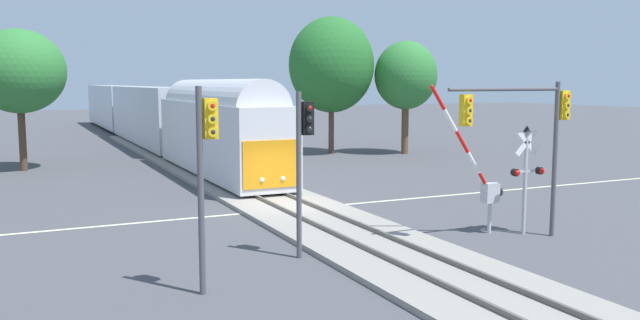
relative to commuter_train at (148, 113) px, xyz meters
The scene contains 12 objects.
ground_plane 31.66m from the commuter_train, 90.01° to the right, with size 220.00×220.00×0.00m, color #47474C.
road_centre_stripe 31.66m from the commuter_train, 90.01° to the right, with size 44.00×0.20×0.01m.
railway_track 31.65m from the commuter_train, 90.01° to the right, with size 4.40×80.00×0.32m.
commuter_train is the anchor object (origin of this frame).
crossing_gate_near 38.79m from the commuter_train, 83.35° to the right, with size 3.16×0.40×5.23m.
crossing_signal_mast 39.60m from the commuter_train, 81.66° to the right, with size 1.36×0.44×3.83m.
traffic_signal_near_right 40.17m from the commuter_train, 82.68° to the right, with size 4.96×0.38×5.34m.
traffic_signal_near_left 41.31m from the commuter_train, 98.49° to the right, with size 0.53×0.38×5.23m.
traffic_signal_median 38.81m from the commuter_train, 93.74° to the right, with size 0.53×0.38×5.05m.
oak_far_right 17.41m from the commuter_train, 49.52° to the right, with size 6.29×6.29×10.09m.
oak_behind_train 17.13m from the commuter_train, 126.31° to the right, with size 5.39×5.39×8.47m.
maple_right_background 22.32m from the commuter_train, 43.67° to the right, with size 4.62×4.62×8.34m.
Camera 1 is at (-10.32, -25.00, 5.32)m, focal length 36.69 mm.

